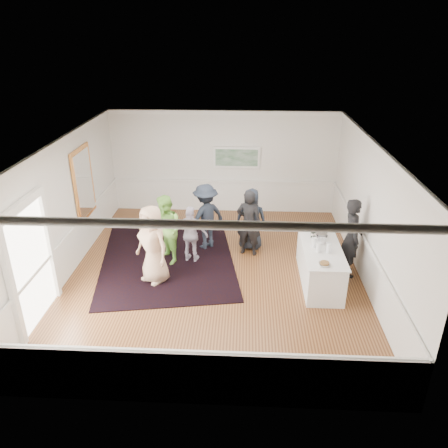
# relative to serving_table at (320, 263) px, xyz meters

# --- Properties ---
(floor) EXTENTS (8.00, 8.00, 0.00)m
(floor) POSITION_rel_serving_table_xyz_m (-2.45, 0.19, -0.47)
(floor) COLOR brown
(floor) RESTS_ON ground
(ceiling) EXTENTS (7.00, 8.00, 0.02)m
(ceiling) POSITION_rel_serving_table_xyz_m (-2.45, 0.19, 2.73)
(ceiling) COLOR white
(ceiling) RESTS_ON wall_back
(wall_left) EXTENTS (0.02, 8.00, 3.20)m
(wall_left) POSITION_rel_serving_table_xyz_m (-5.95, 0.19, 1.13)
(wall_left) COLOR white
(wall_left) RESTS_ON floor
(wall_right) EXTENTS (0.02, 8.00, 3.20)m
(wall_right) POSITION_rel_serving_table_xyz_m (1.05, 0.19, 1.13)
(wall_right) COLOR white
(wall_right) RESTS_ON floor
(wall_back) EXTENTS (7.00, 0.02, 3.20)m
(wall_back) POSITION_rel_serving_table_xyz_m (-2.45, 4.19, 1.13)
(wall_back) COLOR white
(wall_back) RESTS_ON floor
(wall_front) EXTENTS (7.00, 0.02, 3.20)m
(wall_front) POSITION_rel_serving_table_xyz_m (-2.45, -3.81, 1.13)
(wall_front) COLOR white
(wall_front) RESTS_ON floor
(wainscoting) EXTENTS (7.00, 8.00, 1.00)m
(wainscoting) POSITION_rel_serving_table_xyz_m (-2.45, 0.19, 0.03)
(wainscoting) COLOR white
(wainscoting) RESTS_ON floor
(mirror) EXTENTS (0.05, 1.25, 1.85)m
(mirror) POSITION_rel_serving_table_xyz_m (-5.90, 1.49, 1.33)
(mirror) COLOR #EB9545
(mirror) RESTS_ON wall_left
(doorway) EXTENTS (0.10, 1.78, 2.56)m
(doorway) POSITION_rel_serving_table_xyz_m (-5.89, -1.71, 0.95)
(doorway) COLOR white
(doorway) RESTS_ON wall_left
(landscape_painting) EXTENTS (1.44, 0.06, 0.66)m
(landscape_painting) POSITION_rel_serving_table_xyz_m (-2.05, 4.13, 1.31)
(landscape_painting) COLOR white
(landscape_painting) RESTS_ON wall_back
(area_rug) EXTENTS (3.96, 4.80, 0.02)m
(area_rug) POSITION_rel_serving_table_xyz_m (-3.72, 0.85, -0.46)
(area_rug) COLOR black
(area_rug) RESTS_ON floor
(serving_table) EXTENTS (0.87, 2.28, 0.92)m
(serving_table) POSITION_rel_serving_table_xyz_m (0.00, 0.00, 0.00)
(serving_table) COLOR white
(serving_table) RESTS_ON floor
(bartender) EXTENTS (0.47, 0.71, 1.92)m
(bartender) POSITION_rel_serving_table_xyz_m (0.75, 0.38, 0.50)
(bartender) COLOR black
(bartender) RESTS_ON floor
(guest_tan) EXTENTS (1.09, 1.03, 1.88)m
(guest_tan) POSITION_rel_serving_table_xyz_m (-3.84, -0.17, 0.48)
(guest_tan) COLOR tan
(guest_tan) RESTS_ON floor
(guest_green) EXTENTS (1.05, 1.09, 1.76)m
(guest_green) POSITION_rel_serving_table_xyz_m (-3.69, 0.72, 0.42)
(guest_green) COLOR #80C54E
(guest_green) RESTS_ON floor
(guest_lilac) EXTENTS (0.92, 0.53, 1.48)m
(guest_lilac) POSITION_rel_serving_table_xyz_m (-3.08, 0.81, 0.27)
(guest_lilac) COLOR silver
(guest_lilac) RESTS_ON floor
(guest_dark_a) EXTENTS (1.31, 1.25, 1.79)m
(guest_dark_a) POSITION_rel_serving_table_xyz_m (-2.79, 1.58, 0.43)
(guest_dark_a) COLOR #1D2431
(guest_dark_a) RESTS_ON floor
(guest_dark_b) EXTENTS (0.73, 0.56, 1.77)m
(guest_dark_b) POSITION_rel_serving_table_xyz_m (-1.65, 1.27, 0.42)
(guest_dark_b) COLOR black
(guest_dark_b) RESTS_ON floor
(guest_navy) EXTENTS (0.87, 0.62, 1.66)m
(guest_navy) POSITION_rel_serving_table_xyz_m (-1.59, 1.61, 0.37)
(guest_navy) COLOR #1D2431
(guest_navy) RESTS_ON floor
(wine_bottles) EXTENTS (0.40, 0.25, 0.31)m
(wine_bottles) POSITION_rel_serving_table_xyz_m (-0.01, 0.49, 0.61)
(wine_bottles) COLOR black
(wine_bottles) RESTS_ON serving_table
(juice_pitchers) EXTENTS (0.40, 0.37, 0.24)m
(juice_pitchers) POSITION_rel_serving_table_xyz_m (-0.07, -0.22, 0.58)
(juice_pitchers) COLOR #86C144
(juice_pitchers) RESTS_ON serving_table
(ice_bucket) EXTENTS (0.26, 0.26, 0.25)m
(ice_bucket) POSITION_rel_serving_table_xyz_m (-0.01, 0.14, 0.57)
(ice_bucket) COLOR silver
(ice_bucket) RESTS_ON serving_table
(nut_bowl) EXTENTS (0.25, 0.25, 0.08)m
(nut_bowl) POSITION_rel_serving_table_xyz_m (-0.08, -0.90, 0.50)
(nut_bowl) COLOR white
(nut_bowl) RESTS_ON serving_table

